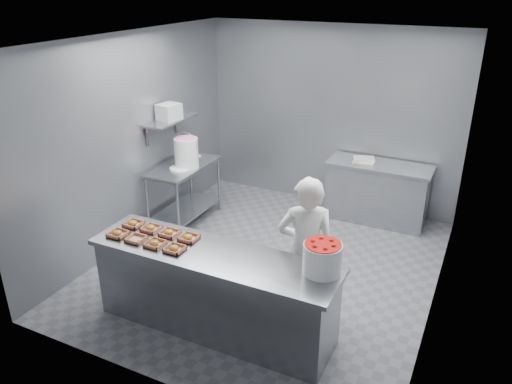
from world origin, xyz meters
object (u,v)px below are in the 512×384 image
Objects in this scene: glaze_bucket at (186,152)px; tray_1 at (136,239)px; tray_7 at (189,238)px; appliance at (169,112)px; back_counter at (377,192)px; tray_5 at (151,228)px; tray_0 at (118,234)px; tray_2 at (155,243)px; strawberry_tub at (322,257)px; tray_3 at (175,249)px; tray_4 at (133,224)px; worker at (306,250)px; tray_6 at (169,233)px; service_counter at (214,291)px; prep_table at (184,185)px.

tray_1 is at bearing -70.67° from glaze_bucket.
appliance is at bearing 128.82° from tray_7.
back_counter is 8.01× the size of tray_5.
tray_0 and tray_2 have the same top height.
tray_2 is 1.00× the size of tray_5.
tray_0 is 0.24m from tray_1.
tray_5 is 1.94m from glaze_bucket.
tray_2 and tray_7 have the same top height.
tray_0 is 2.19m from strawberry_tub.
tray_3 is 1.00× the size of tray_4.
worker is (1.12, 0.73, -0.11)m from tray_3.
tray_2 is 2.51m from appliance.
tray_5 is (-0.48, 0.26, 0.00)m from tray_3.
tray_2 and tray_5 have the same top height.
appliance is (-2.72, -1.31, 1.22)m from back_counter.
tray_2 is 1.00× the size of tray_4.
strawberry_tub is (1.69, 0.02, 0.14)m from tray_6.
service_counter is 13.88× the size of tray_3.
glaze_bucket is (-0.48, 1.80, 0.20)m from tray_4.
back_counter is 3.40m from tray_7.
tray_1 is (-0.84, -0.13, 0.47)m from service_counter.
strawberry_tub is at bearing 7.28° from tray_0.
tray_1 is 1.76m from worker.
tray_3 is 0.64× the size of appliance.
tray_7 is (-1.27, -3.12, 0.47)m from back_counter.
tray_0 is 1.00× the size of tray_1.
tray_4 is at bearing 133.62° from tray_1.
back_counter is at bearing 60.79° from tray_5.
tray_0 is 1.00× the size of tray_6.
appliance is (-2.90, 1.79, 0.62)m from strawberry_tub.
worker reaches higher than tray_4.
tray_1 is 0.54m from tray_7.
back_counter is at bearing 59.55° from tray_0.
appliance is (-0.73, 2.06, 0.75)m from tray_0.
tray_2 and tray_6 have the same top height.
tray_3 reaches higher than prep_table.
tray_0 is 1.00× the size of tray_3.
tray_7 is at bearing 0.00° from tray_4.
tray_3 is 2.63m from appliance.
worker is (1.60, 0.47, -0.11)m from tray_5.
tray_4 is 0.24m from tray_5.
service_counter is 2.17× the size of prep_table.
back_counter is at bearing 57.55° from tray_4.
tray_3 is (-1.27, -3.38, 0.47)m from back_counter.
back_counter is at bearing 93.32° from strawberry_tub.
tray_5 reaches higher than prep_table.
tray_4 is 1.00× the size of tray_7.
appliance reaches higher than back_counter.
service_counter is 13.88× the size of tray_6.
tray_5 is at bearing 180.00° from tray_6.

